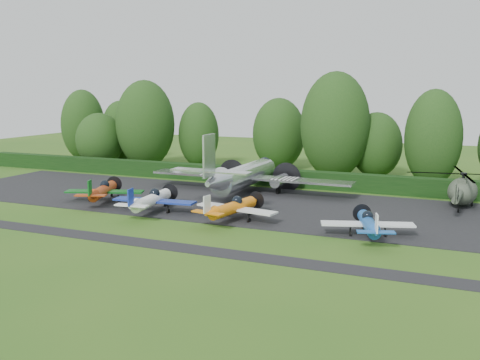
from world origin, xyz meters
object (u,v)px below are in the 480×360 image
at_px(light_plane_white, 152,200).
at_px(light_plane_blue, 369,223).
at_px(helicopter, 463,189).
at_px(light_plane_orange, 233,207).
at_px(transport_plane, 244,175).
at_px(light_plane_red, 103,191).

xyz_separation_m(light_plane_white, light_plane_blue, (19.99, -0.60, -0.13)).
bearing_deg(helicopter, light_plane_white, -157.04).
xyz_separation_m(light_plane_orange, light_plane_blue, (11.81, -0.76, -0.08)).
xyz_separation_m(transport_plane, light_plane_red, (-11.46, -9.72, -0.83)).
distance_m(light_plane_red, helicopter, 35.69).
relative_size(light_plane_white, light_plane_orange, 1.04).
xyz_separation_m(transport_plane, light_plane_orange, (3.78, -11.62, -0.87)).
xyz_separation_m(light_plane_orange, helicopter, (18.37, 13.87, 0.60)).
bearing_deg(light_plane_blue, light_plane_white, -163.65).
bearing_deg(light_plane_orange, light_plane_blue, -14.14).
distance_m(light_plane_orange, light_plane_blue, 11.84).
bearing_deg(helicopter, transport_plane, -179.09).
bearing_deg(transport_plane, light_plane_red, -139.95).
bearing_deg(helicopter, light_plane_blue, -119.03).
xyz_separation_m(light_plane_red, light_plane_white, (7.06, -2.06, 0.01)).
height_order(transport_plane, light_plane_orange, transport_plane).
distance_m(light_plane_red, light_plane_white, 7.35).
relative_size(transport_plane, light_plane_white, 2.79).
xyz_separation_m(light_plane_white, helicopter, (26.55, 14.03, 0.54)).
height_order(light_plane_red, light_plane_orange, light_plane_red).
xyz_separation_m(transport_plane, light_plane_white, (-4.40, -11.78, -0.82)).
bearing_deg(transport_plane, light_plane_white, -110.75).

